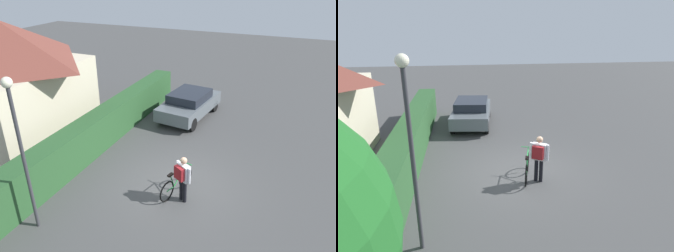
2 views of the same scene
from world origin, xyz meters
The scene contains 7 objects.
ground_plane centered at (0.00, 0.00, 0.00)m, with size 60.00×60.00×0.00m, color #454545.
hedge_row centered at (0.00, 3.99, 0.75)m, with size 16.31×0.90×1.49m, color #28532A.
house_distant centered at (1.27, 8.49, 2.56)m, with size 6.14×5.62×5.01m.
parked_car_near centered at (5.69, 1.50, 0.73)m, with size 4.12×2.28×1.35m.
bicycle centered at (-0.39, -0.21, 0.40)m, with size 1.72×0.63×0.95m.
person_rider centered at (-0.70, -0.53, 0.98)m, with size 0.51×0.58×1.62m.
street_lamp centered at (-3.43, 2.98, 2.92)m, with size 0.28×0.28×4.56m.
Camera 1 is at (-8.80, -3.45, 6.88)m, focal length 35.04 mm.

